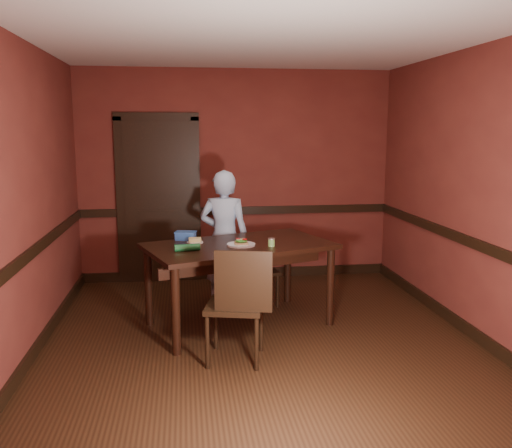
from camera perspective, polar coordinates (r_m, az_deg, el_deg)
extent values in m
cube|color=black|center=(5.14, 0.53, -12.29)|extent=(4.00, 4.50, 0.01)
cube|color=silver|center=(4.82, 0.58, 18.96)|extent=(4.00, 4.50, 0.01)
cube|color=maroon|center=(7.02, -2.05, 5.07)|extent=(4.00, 0.02, 2.70)
cube|color=maroon|center=(2.62, 7.54, -3.27)|extent=(4.00, 0.02, 2.70)
cube|color=maroon|center=(4.93, -23.15, 2.21)|extent=(0.02, 4.50, 2.70)
cube|color=maroon|center=(5.45, 21.89, 2.96)|extent=(0.02, 4.50, 2.70)
cube|color=black|center=(7.05, -2.02, 1.42)|extent=(4.00, 0.03, 0.10)
cube|color=black|center=(5.00, -22.63, -2.90)|extent=(0.03, 4.50, 0.10)
cube|color=black|center=(5.51, 21.46, -1.69)|extent=(0.03, 4.50, 0.10)
cube|color=black|center=(7.23, -1.98, -5.18)|extent=(4.00, 0.03, 0.12)
cube|color=black|center=(5.24, -22.01, -11.90)|extent=(0.03, 4.50, 0.12)
cube|color=black|center=(5.73, 20.92, -9.95)|extent=(0.03, 4.50, 0.12)
cube|color=black|center=(6.99, -10.20, 2.22)|extent=(0.85, 0.04, 2.05)
cube|color=black|center=(7.05, -14.06, 2.14)|extent=(0.10, 0.06, 2.15)
cube|color=black|center=(7.00, -6.30, 2.33)|extent=(0.10, 0.06, 2.15)
cube|color=black|center=(6.95, -10.47, 11.06)|extent=(1.05, 0.06, 0.10)
cube|color=black|center=(5.44, -1.77, -6.39)|extent=(2.01, 1.54, 0.83)
imported|color=#9FB9D7|center=(6.03, -3.35, -1.46)|extent=(0.63, 0.50, 1.51)
cylinder|color=white|center=(5.25, -1.58, -2.22)|extent=(0.28, 0.28, 0.01)
cube|color=#AB8153|center=(5.25, -1.58, -2.04)|extent=(0.13, 0.12, 0.02)
ellipsoid|color=#368A28|center=(5.24, -1.58, -1.78)|extent=(0.12, 0.11, 0.03)
cylinder|color=#B40B0D|center=(5.25, -1.89, -1.57)|extent=(0.05, 0.05, 0.01)
cylinder|color=#B40B0D|center=(5.23, -1.22, -1.61)|extent=(0.05, 0.05, 0.01)
cylinder|color=#99B568|center=(5.21, -1.90, -1.67)|extent=(0.03, 0.03, 0.01)
cylinder|color=#99B568|center=(5.27, -1.32, -1.54)|extent=(0.03, 0.03, 0.01)
cylinder|color=#99B568|center=(5.24, -1.58, -1.61)|extent=(0.03, 0.03, 0.01)
cylinder|color=#6F9A48|center=(5.22, 1.63, -1.99)|extent=(0.06, 0.06, 0.07)
cylinder|color=beige|center=(5.21, 1.64, -1.56)|extent=(0.07, 0.07, 0.01)
cylinder|color=white|center=(5.42, -6.43, -1.92)|extent=(0.16, 0.16, 0.01)
cube|color=#E0C070|center=(5.41, -6.44, -1.66)|extent=(0.12, 0.08, 0.04)
cube|color=#335FB2|center=(5.56, -7.42, -1.28)|extent=(0.22, 0.17, 0.08)
cube|color=#335FB2|center=(5.56, -7.43, -0.84)|extent=(0.23, 0.18, 0.01)
cylinder|color=#155326|center=(5.06, -7.26, -2.47)|extent=(0.24, 0.10, 0.07)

